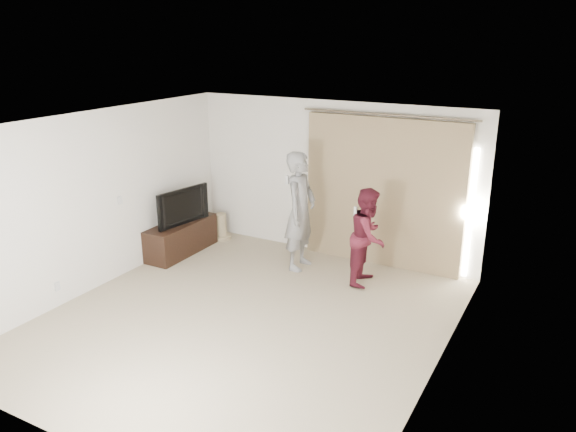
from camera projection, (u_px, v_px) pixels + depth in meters
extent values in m
plane|color=#C0AE90|center=(245.00, 320.00, 7.44)|extent=(5.50, 5.50, 0.00)
cube|color=white|center=(333.00, 179.00, 9.33)|extent=(5.00, 0.04, 2.60)
cube|color=white|center=(99.00, 200.00, 8.17)|extent=(0.04, 5.50, 2.60)
cube|color=silver|center=(120.00, 200.00, 8.52)|extent=(0.02, 0.08, 0.12)
cube|color=silver|center=(57.00, 286.00, 7.72)|extent=(0.02, 0.08, 0.12)
cube|color=silver|center=(240.00, 124.00, 6.63)|extent=(5.00, 5.50, 0.01)
cube|color=tan|center=(383.00, 193.00, 8.89)|extent=(2.60, 0.10, 2.40)
cylinder|color=#6C604E|center=(387.00, 115.00, 8.50)|extent=(2.80, 0.03, 0.03)
cube|color=white|center=(470.00, 214.00, 8.35)|extent=(0.08, 0.04, 2.00)
cube|color=black|center=(181.00, 238.00, 9.63)|extent=(0.49, 1.43, 0.55)
imported|color=black|center=(179.00, 205.00, 9.45)|extent=(0.33, 1.07, 0.61)
cylinder|color=tan|center=(221.00, 237.00, 10.37)|extent=(0.36, 0.36, 0.06)
cylinder|color=tan|center=(221.00, 225.00, 10.29)|extent=(0.20, 0.20, 0.42)
imported|color=gray|center=(300.00, 211.00, 8.83)|extent=(0.49, 0.72, 1.90)
cube|color=silver|center=(287.00, 180.00, 8.67)|extent=(0.04, 0.04, 0.14)
cube|color=silver|center=(294.00, 185.00, 8.90)|extent=(0.05, 0.05, 0.09)
imported|color=maroon|center=(368.00, 236.00, 8.35)|extent=(0.61, 0.76, 1.48)
cube|color=silver|center=(355.00, 211.00, 8.22)|extent=(0.04, 0.04, 0.14)
cube|color=silver|center=(361.00, 213.00, 8.44)|extent=(0.05, 0.05, 0.09)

